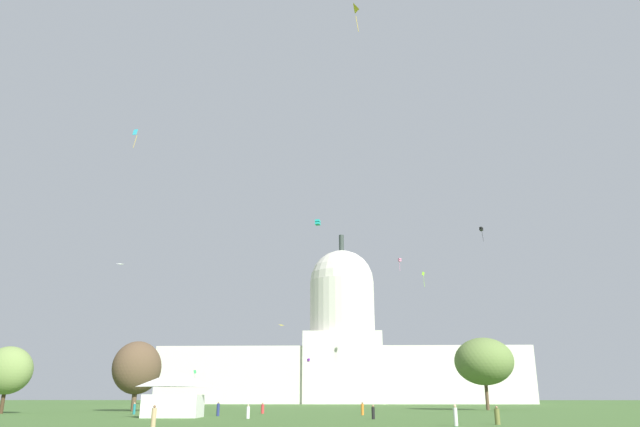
# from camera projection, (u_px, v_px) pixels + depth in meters

# --- Properties ---
(capitol_building) EXTENTS (125.60, 26.09, 60.02)m
(capitol_building) POSITION_uv_depth(u_px,v_px,m) (343.00, 354.00, 203.28)
(capitol_building) COLOR beige
(capitol_building) RESTS_ON ground_plane
(event_tent) EXTENTS (6.93, 5.18, 5.35)m
(event_tent) POSITION_uv_depth(u_px,v_px,m) (174.00, 394.00, 69.44)
(event_tent) COLOR white
(event_tent) RESTS_ON ground_plane
(tree_west_far) EXTENTS (7.54, 6.19, 9.58)m
(tree_west_far) POSITION_uv_depth(u_px,v_px,m) (8.00, 370.00, 85.77)
(tree_west_far) COLOR #42301E
(tree_west_far) RESTS_ON ground_plane
(tree_east_near) EXTENTS (15.64, 15.60, 13.06)m
(tree_east_near) POSITION_uv_depth(u_px,v_px,m) (484.00, 361.00, 108.65)
(tree_east_near) COLOR brown
(tree_east_near) RESTS_ON ground_plane
(tree_west_near) EXTENTS (11.17, 11.20, 11.67)m
(tree_west_near) POSITION_uv_depth(u_px,v_px,m) (137.00, 368.00, 100.42)
(tree_west_near) COLOR brown
(tree_west_near) RESTS_ON ground_plane
(person_olive_near_tree_east) EXTENTS (0.64, 0.64, 1.57)m
(person_olive_near_tree_east) POSITION_uv_depth(u_px,v_px,m) (497.00, 416.00, 51.39)
(person_olive_near_tree_east) COLOR olive
(person_olive_near_tree_east) RESTS_ON ground_plane
(person_navy_front_center) EXTENTS (0.50, 0.50, 1.74)m
(person_navy_front_center) POSITION_uv_depth(u_px,v_px,m) (218.00, 410.00, 73.87)
(person_navy_front_center) COLOR navy
(person_navy_front_center) RESTS_ON ground_plane
(person_red_near_tent) EXTENTS (0.62, 0.62, 1.53)m
(person_red_near_tent) POSITION_uv_depth(u_px,v_px,m) (263.00, 409.00, 84.82)
(person_red_near_tent) COLOR red
(person_red_near_tent) RESTS_ON ground_plane
(person_teal_front_left) EXTENTS (0.41, 0.41, 1.58)m
(person_teal_front_left) POSITION_uv_depth(u_px,v_px,m) (134.00, 409.00, 81.13)
(person_teal_front_left) COLOR #1E757A
(person_teal_front_left) RESTS_ON ground_plane
(person_white_deep_crowd) EXTENTS (0.50, 0.50, 1.52)m
(person_white_deep_crowd) POSITION_uv_depth(u_px,v_px,m) (248.00, 412.00, 65.60)
(person_white_deep_crowd) COLOR silver
(person_white_deep_crowd) RESTS_ON ground_plane
(person_tan_mid_center) EXTENTS (0.47, 0.47, 1.74)m
(person_tan_mid_center) POSITION_uv_depth(u_px,v_px,m) (154.00, 418.00, 44.83)
(person_tan_mid_center) COLOR tan
(person_tan_mid_center) RESTS_ON ground_plane
(person_orange_lawn_far_left) EXTENTS (0.49, 0.49, 1.67)m
(person_orange_lawn_far_left) POSITION_uv_depth(u_px,v_px,m) (362.00, 409.00, 77.58)
(person_orange_lawn_far_left) COLOR orange
(person_orange_lawn_far_left) RESTS_ON ground_plane
(person_white_near_tree_west) EXTENTS (0.36, 0.36, 1.73)m
(person_white_near_tree_west) POSITION_uv_depth(u_px,v_px,m) (456.00, 416.00, 49.01)
(person_white_near_tree_west) COLOR silver
(person_white_near_tree_west) RESTS_ON ground_plane
(person_black_lawn_far_right) EXTENTS (0.48, 0.48, 1.52)m
(person_black_lawn_far_right) POSITION_uv_depth(u_px,v_px,m) (373.00, 413.00, 63.71)
(person_black_lawn_far_right) COLOR black
(person_black_lawn_far_right) RESTS_ON ground_plane
(kite_black_high) EXTENTS (1.02, 1.01, 3.52)m
(kite_black_high) POSITION_uv_depth(u_px,v_px,m) (481.00, 229.00, 137.05)
(kite_black_high) COLOR black
(kite_yellow_mid) EXTENTS (1.50, 1.70, 0.22)m
(kite_yellow_mid) POSITION_uv_depth(u_px,v_px,m) (279.00, 326.00, 142.92)
(kite_yellow_mid) COLOR yellow
(kite_cyan_high) EXTENTS (1.22, 0.58, 4.09)m
(kite_cyan_high) POSITION_uv_depth(u_px,v_px,m) (135.00, 134.00, 113.02)
(kite_cyan_high) COLOR #33BCDB
(kite_lime_mid) EXTENTS (0.85, 0.73, 3.92)m
(kite_lime_mid) POSITION_uv_depth(u_px,v_px,m) (423.00, 276.00, 142.93)
(kite_lime_mid) COLOR #8CD133
(kite_violet_low) EXTENTS (1.05, 1.04, 0.98)m
(kite_violet_low) POSITION_uv_depth(u_px,v_px,m) (309.00, 360.00, 172.28)
(kite_violet_low) COLOR purple
(kite_white_mid) EXTENTS (1.35, 1.08, 0.12)m
(kite_white_mid) POSITION_uv_depth(u_px,v_px,m) (121.00, 267.00, 115.61)
(kite_white_mid) COLOR white
(kite_turquoise_mid) EXTENTS (1.01, 1.03, 0.94)m
(kite_turquoise_mid) POSITION_uv_depth(u_px,v_px,m) (318.00, 222.00, 101.52)
(kite_turquoise_mid) COLOR teal
(kite_green_low) EXTENTS (0.85, 0.42, 3.46)m
(kite_green_low) POSITION_uv_depth(u_px,v_px,m) (195.00, 373.00, 171.63)
(kite_green_low) COLOR green
(kite_pink_high) EXTENTS (1.03, 1.04, 3.82)m
(kite_pink_high) POSITION_uv_depth(u_px,v_px,m) (400.00, 260.00, 170.49)
(kite_pink_high) COLOR pink
(kite_gold_high) EXTENTS (1.01, 1.72, 3.13)m
(kite_gold_high) POSITION_uv_depth(u_px,v_px,m) (359.00, 12.00, 76.12)
(kite_gold_high) COLOR gold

